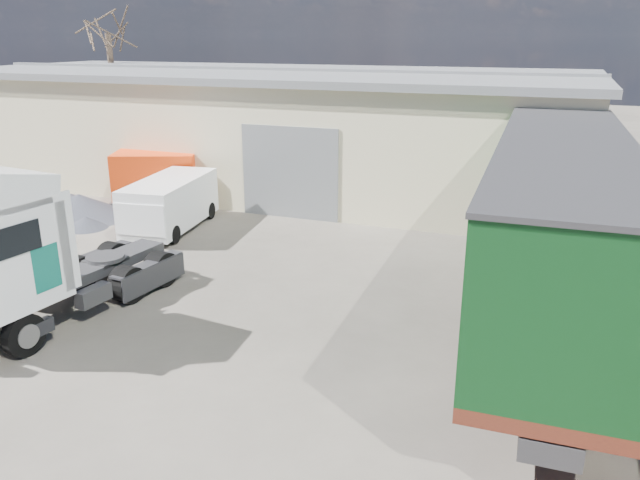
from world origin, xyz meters
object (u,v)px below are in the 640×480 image
(bare_tree, at_px, (106,17))
(panel_van, at_px, (168,205))
(box_trailer, at_px, (558,215))
(orange_skip, at_px, (158,182))
(tractor_unit, at_px, (28,259))

(bare_tree, height_order, panel_van, bare_tree)
(box_trailer, relative_size, orange_skip, 3.32)
(panel_van, bearing_deg, box_trailer, -21.57)
(bare_tree, distance_m, box_trailer, 31.04)
(box_trailer, relative_size, panel_van, 2.88)
(bare_tree, xyz_separation_m, box_trailer, (25.81, -16.47, -5.11))
(tractor_unit, relative_size, orange_skip, 1.56)
(bare_tree, relative_size, panel_van, 1.98)
(bare_tree, relative_size, tractor_unit, 1.46)
(bare_tree, bearing_deg, orange_skip, -45.57)
(bare_tree, distance_m, panel_van, 19.46)
(box_trailer, xyz_separation_m, orange_skip, (-15.81, 6.27, -1.82))
(tractor_unit, height_order, orange_skip, tractor_unit)
(bare_tree, bearing_deg, panel_van, -46.53)
(tractor_unit, xyz_separation_m, orange_skip, (-4.00, 10.98, -0.79))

